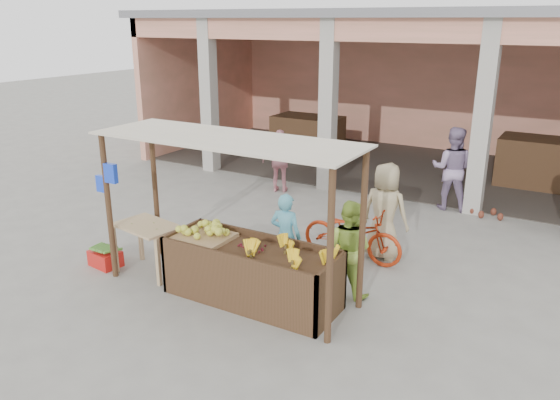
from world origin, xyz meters
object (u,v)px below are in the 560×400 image
Objects in this scene: red_crate at (106,258)px; motorcycle at (352,233)px; side_table at (148,233)px; fruit_stall at (252,275)px; vendor_blue at (286,234)px; vendor_green at (349,245)px.

red_crate is 4.21m from motorcycle.
red_crate is (-0.81, -0.20, -0.56)m from side_table.
fruit_stall is at bearing 11.44° from side_table.
side_table is 0.75× the size of vendor_blue.
fruit_stall is 0.97m from vendor_blue.
motorcycle is (0.64, 1.19, -0.27)m from vendor_blue.
side_table is 0.72× the size of vendor_green.
side_table reaches higher than red_crate.
fruit_stall is at bearing 161.60° from motorcycle.
fruit_stall is 2.30× the size of side_table.
vendor_green is at bearing 24.50° from red_crate.
motorcycle is (2.67, 2.13, -0.20)m from side_table.
red_crate is at bearing -174.89° from fruit_stall.
vendor_green is at bearing 38.96° from fruit_stall.
vendor_green is (3.91, 1.16, 0.65)m from red_crate.
fruit_stall is 1.72× the size of vendor_blue.
red_crate is at bearing 16.98° from vendor_blue.
fruit_stall is at bearing 13.08° from red_crate.
fruit_stall is 1.67× the size of vendor_green.
vendor_blue is at bearing 151.88° from motorcycle.
motorcycle reaches higher than red_crate.
side_table is (-1.97, -0.05, 0.29)m from fruit_stall.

